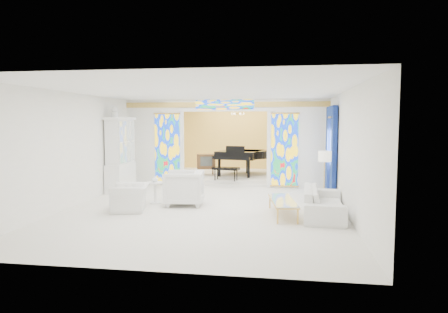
% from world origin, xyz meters
% --- Properties ---
extents(floor, '(12.00, 12.00, 0.00)m').
position_xyz_m(floor, '(0.00, 0.00, 0.00)').
color(floor, white).
rests_on(floor, ground).
extents(ceiling, '(7.00, 12.00, 0.02)m').
position_xyz_m(ceiling, '(0.00, 0.00, 3.00)').
color(ceiling, white).
rests_on(ceiling, wall_back).
extents(wall_back, '(7.00, 0.02, 3.00)m').
position_xyz_m(wall_back, '(0.00, 6.00, 1.50)').
color(wall_back, white).
rests_on(wall_back, floor).
extents(wall_front, '(7.00, 0.02, 3.00)m').
position_xyz_m(wall_front, '(0.00, -6.00, 1.50)').
color(wall_front, white).
rests_on(wall_front, floor).
extents(wall_left, '(0.02, 12.00, 3.00)m').
position_xyz_m(wall_left, '(-3.50, 0.00, 1.50)').
color(wall_left, white).
rests_on(wall_left, floor).
extents(wall_right, '(0.02, 12.00, 3.00)m').
position_xyz_m(wall_right, '(3.50, 0.00, 1.50)').
color(wall_right, white).
rests_on(wall_right, floor).
extents(partition_wall, '(7.00, 0.22, 3.00)m').
position_xyz_m(partition_wall, '(0.00, 2.00, 1.65)').
color(partition_wall, white).
rests_on(partition_wall, floor).
extents(stained_glass_left, '(0.90, 0.04, 2.40)m').
position_xyz_m(stained_glass_left, '(-2.03, 1.89, 1.30)').
color(stained_glass_left, gold).
rests_on(stained_glass_left, partition_wall).
extents(stained_glass_right, '(0.90, 0.04, 2.40)m').
position_xyz_m(stained_glass_right, '(2.03, 1.89, 1.30)').
color(stained_glass_right, gold).
rests_on(stained_glass_right, partition_wall).
extents(stained_glass_transom, '(2.00, 0.04, 0.34)m').
position_xyz_m(stained_glass_transom, '(0.00, 1.89, 2.82)').
color(stained_glass_transom, gold).
rests_on(stained_glass_transom, partition_wall).
extents(alcove_platform, '(6.80, 3.80, 0.18)m').
position_xyz_m(alcove_platform, '(0.00, 4.10, 0.09)').
color(alcove_platform, white).
rests_on(alcove_platform, floor).
extents(gold_curtain_back, '(6.70, 0.10, 2.90)m').
position_xyz_m(gold_curtain_back, '(0.00, 5.88, 1.50)').
color(gold_curtain_back, '#FFC158').
rests_on(gold_curtain_back, wall_back).
extents(chandelier, '(0.48, 0.48, 0.30)m').
position_xyz_m(chandelier, '(0.20, 4.00, 2.55)').
color(chandelier, gold).
rests_on(chandelier, ceiling).
extents(blue_drapes, '(0.14, 1.85, 2.65)m').
position_xyz_m(blue_drapes, '(3.40, 0.70, 1.58)').
color(blue_drapes, navy).
rests_on(blue_drapes, wall_right).
extents(china_cabinet, '(0.56, 1.46, 2.72)m').
position_xyz_m(china_cabinet, '(-3.22, 0.60, 1.17)').
color(china_cabinet, white).
rests_on(china_cabinet, floor).
extents(armchair_left, '(1.10, 1.20, 0.66)m').
position_xyz_m(armchair_left, '(-1.82, -2.10, 0.33)').
color(armchair_left, white).
rests_on(armchair_left, floor).
extents(armchair_right, '(1.14, 1.11, 0.94)m').
position_xyz_m(armchair_right, '(-0.65, -1.25, 0.47)').
color(armchair_right, white).
rests_on(armchair_right, floor).
extents(sofa, '(1.03, 2.36, 0.68)m').
position_xyz_m(sofa, '(2.95, -1.97, 0.34)').
color(sofa, white).
rests_on(sofa, floor).
extents(side_table, '(0.61, 0.61, 0.59)m').
position_xyz_m(side_table, '(-1.49, -1.13, 0.38)').
color(side_table, white).
rests_on(side_table, floor).
extents(vase, '(0.19, 0.19, 0.18)m').
position_xyz_m(vase, '(-1.49, -1.13, 0.68)').
color(vase, silver).
rests_on(vase, side_table).
extents(coffee_table, '(0.77, 1.79, 0.39)m').
position_xyz_m(coffee_table, '(1.99, -2.09, 0.35)').
color(coffee_table, white).
rests_on(coffee_table, floor).
extents(floor_lamp, '(0.41, 0.41, 1.44)m').
position_xyz_m(floor_lamp, '(3.11, -0.48, 1.23)').
color(floor_lamp, gold).
rests_on(floor_lamp, floor).
extents(grand_piano, '(2.20, 3.00, 1.16)m').
position_xyz_m(grand_piano, '(0.48, 3.81, 0.96)').
color(grand_piano, black).
rests_on(grand_piano, alcove_platform).
extents(tv_console, '(0.79, 0.62, 0.80)m').
position_xyz_m(tv_console, '(-0.97, 3.49, 0.70)').
color(tv_console, brown).
rests_on(tv_console, alcove_platform).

